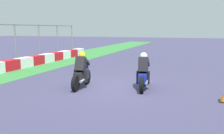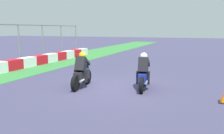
% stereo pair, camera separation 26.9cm
% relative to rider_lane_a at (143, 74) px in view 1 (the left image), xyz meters
% --- Properties ---
extents(ground_plane, '(120.00, 120.00, 0.00)m').
position_rel_rider_lane_a_xyz_m(ground_plane, '(-0.20, 1.30, -0.62)').
color(ground_plane, '#3E3B59').
extents(rider_lane_a, '(2.04, 0.59, 1.51)m').
position_rel_rider_lane_a_xyz_m(rider_lane_a, '(0.00, 0.00, 0.00)').
color(rider_lane_a, black).
rests_on(rider_lane_a, ground_plane).
extents(rider_lane_b, '(2.04, 0.57, 1.51)m').
position_rel_rider_lane_a_xyz_m(rider_lane_b, '(-0.62, 2.53, 0.00)').
color(rider_lane_b, black).
rests_on(rider_lane_b, ground_plane).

